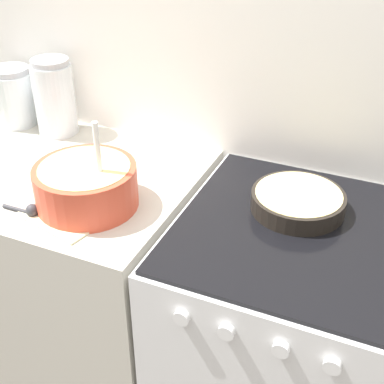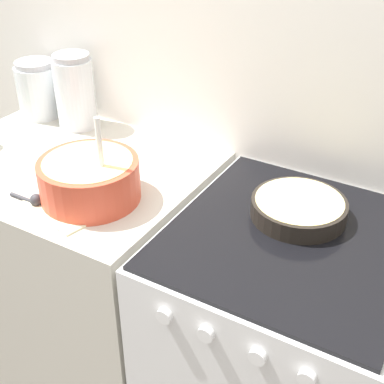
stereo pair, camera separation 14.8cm
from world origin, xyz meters
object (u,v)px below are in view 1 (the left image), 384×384
at_px(baking_pan, 298,201).
at_px(storage_jar_left, 14,100).
at_px(stove, 281,345).
at_px(storage_jar_middle, 55,102).
at_px(mixing_bowl, 86,184).

height_order(baking_pan, storage_jar_left, storage_jar_left).
relative_size(stove, storage_jar_middle, 3.37).
xyz_separation_m(mixing_bowl, storage_jar_middle, (-0.36, 0.37, 0.04)).
bearing_deg(stove, storage_jar_middle, 165.41).
distance_m(stove, storage_jar_middle, 1.11).
bearing_deg(storage_jar_left, stove, -12.25).
xyz_separation_m(storage_jar_left, storage_jar_middle, (0.18, 0.00, 0.02)).
height_order(mixing_bowl, baking_pan, mixing_bowl).
height_order(stove, baking_pan, baking_pan).
bearing_deg(mixing_bowl, baking_pan, 21.24).
xyz_separation_m(stove, storage_jar_middle, (-0.93, 0.24, 0.56)).
distance_m(mixing_bowl, storage_jar_left, 0.66).
xyz_separation_m(baking_pan, storage_jar_left, (-1.09, 0.15, 0.06)).
bearing_deg(stove, mixing_bowl, -167.65).
relative_size(stove, mixing_bowl, 3.14).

